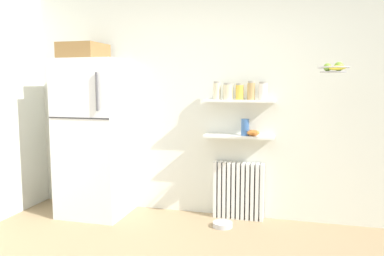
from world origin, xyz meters
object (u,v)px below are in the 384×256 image
object	(u,v)px
storage_jar_0	(217,91)
storage_jar_2	(240,92)
storage_jar_4	(263,91)
radiator	(238,191)
shelf_bowl	(253,133)
storage_jar_3	(251,91)
pet_food_bowl	(223,224)
vase	(245,127)
refrigerator	(94,134)
storage_jar_1	(228,91)
hanging_fruit_basket	(334,68)

from	to	relation	value
storage_jar_0	storage_jar_2	world-z (taller)	storage_jar_0
storage_jar_2	storage_jar_4	size ratio (longest dim) A/B	0.92
radiator	shelf_bowl	xyz separation A→B (m)	(0.15, -0.03, 0.66)
storage_jar_3	pet_food_bowl	xyz separation A→B (m)	(-0.25, -0.28, -1.41)
storage_jar_0	vase	xyz separation A→B (m)	(0.32, -0.00, -0.40)
radiator	storage_jar_4	bearing A→B (deg)	-6.85
refrigerator	storage_jar_0	world-z (taller)	refrigerator
pet_food_bowl	storage_jar_1	bearing A→B (deg)	90.70
storage_jar_3	vase	bearing A→B (deg)	-180.00
vase	storage_jar_0	bearing A→B (deg)	180.00
storage_jar_1	storage_jar_4	bearing A→B (deg)	0.00
storage_jar_0	vase	world-z (taller)	storage_jar_0
radiator	storage_jar_0	world-z (taller)	storage_jar_0
storage_jar_4	shelf_bowl	xyz separation A→B (m)	(-0.10, 0.00, -0.45)
storage_jar_2	shelf_bowl	xyz separation A→B (m)	(0.15, -0.00, -0.44)
storage_jar_0	storage_jar_1	world-z (taller)	storage_jar_0
storage_jar_2	storage_jar_3	size ratio (longest dim) A/B	0.88
radiator	storage_jar_2	distance (m)	1.11
refrigerator	radiator	bearing A→B (deg)	8.74
storage_jar_2	vase	bearing A→B (deg)	-0.00
shelf_bowl	hanging_fruit_basket	bearing A→B (deg)	-28.36
storage_jar_4	hanging_fruit_basket	world-z (taller)	hanging_fruit_basket
shelf_bowl	storage_jar_2	bearing A→B (deg)	180.00
storage_jar_2	hanging_fruit_basket	bearing A→B (deg)	-24.26
storage_jar_2	hanging_fruit_basket	xyz separation A→B (m)	(0.92, -0.41, 0.23)
storage_jar_3	storage_jar_4	distance (m)	0.12
storage_jar_1	shelf_bowl	xyz separation A→B (m)	(0.28, 0.00, -0.45)
vase	pet_food_bowl	size ratio (longest dim) A/B	0.86
pet_food_bowl	shelf_bowl	bearing A→B (deg)	45.52
refrigerator	storage_jar_0	distance (m)	1.49
storage_jar_4	vase	distance (m)	0.43
storage_jar_4	radiator	bearing A→B (deg)	173.15
storage_jar_2	storage_jar_0	bearing A→B (deg)	180.00
vase	shelf_bowl	xyz separation A→B (m)	(0.08, 0.00, -0.06)
storage_jar_3	storage_jar_4	xyz separation A→B (m)	(0.12, -0.00, -0.00)
refrigerator	vase	world-z (taller)	refrigerator
shelf_bowl	radiator	bearing A→B (deg)	168.77
storage_jar_4	hanging_fruit_basket	bearing A→B (deg)	-31.79
radiator	pet_food_bowl	world-z (taller)	radiator
storage_jar_0	storage_jar_3	bearing A→B (deg)	0.00
radiator	vase	distance (m)	0.73
hanging_fruit_basket	shelf_bowl	bearing A→B (deg)	151.64
hanging_fruit_basket	radiator	bearing A→B (deg)	154.19
radiator	storage_jar_0	size ratio (longest dim) A/B	3.24
pet_food_bowl	storage_jar_2	bearing A→B (deg)	66.37
vase	hanging_fruit_basket	bearing A→B (deg)	-25.92
storage_jar_2	storage_jar_4	xyz separation A→B (m)	(0.25, -0.00, 0.01)
radiator	storage_jar_2	bearing A→B (deg)	-90.00
pet_food_bowl	storage_jar_4	bearing A→B (deg)	36.79
storage_jar_0	vase	distance (m)	0.51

